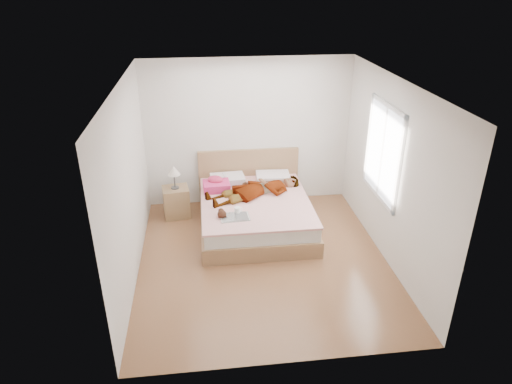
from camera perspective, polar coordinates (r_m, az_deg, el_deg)
ground at (r=6.82m, az=0.88°, el=-8.41°), size 4.00×4.00×0.00m
woman at (r=7.55m, az=0.03°, el=0.66°), size 1.81×1.21×0.23m
hair at (r=7.95m, az=-4.45°, el=1.28°), size 0.46×0.54×0.07m
phone at (r=7.85m, az=-3.96°, el=2.17°), size 0.08×0.11×0.05m
room_shell at (r=6.83m, az=15.58°, el=4.85°), size 4.00×4.00×4.00m
bed at (r=7.56m, az=-0.17°, el=-2.29°), size 1.80×2.08×1.00m
towel at (r=7.71m, az=-5.00°, el=0.93°), size 0.46×0.39×0.23m
magazine at (r=6.85m, az=-2.66°, el=-3.16°), size 0.45×0.31×0.03m
coffee_mug at (r=6.95m, az=-2.32°, el=-2.29°), size 0.14×0.11×0.10m
plush_toy at (r=6.86m, az=-4.30°, el=-2.70°), size 0.15×0.21×0.11m
nightstand at (r=7.95m, az=-9.95°, el=-0.96°), size 0.48×0.44×0.93m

